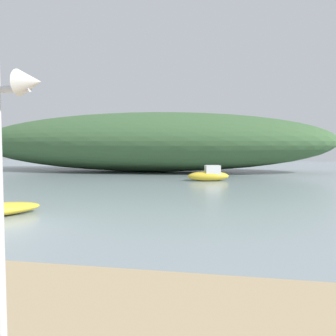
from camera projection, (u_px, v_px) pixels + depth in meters
distant_hill at (144, 142)px, 39.30m from camera, size 41.04×13.08×6.56m
motorboat_centre_water at (209, 175)px, 27.79m from camera, size 3.49×2.01×1.25m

